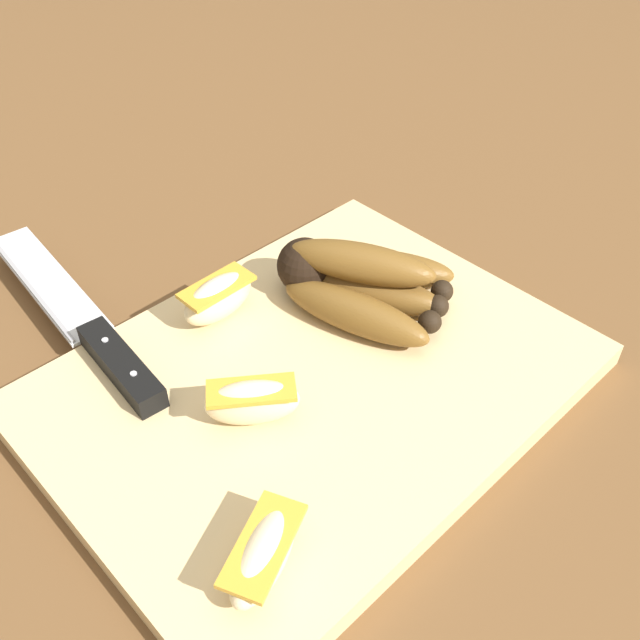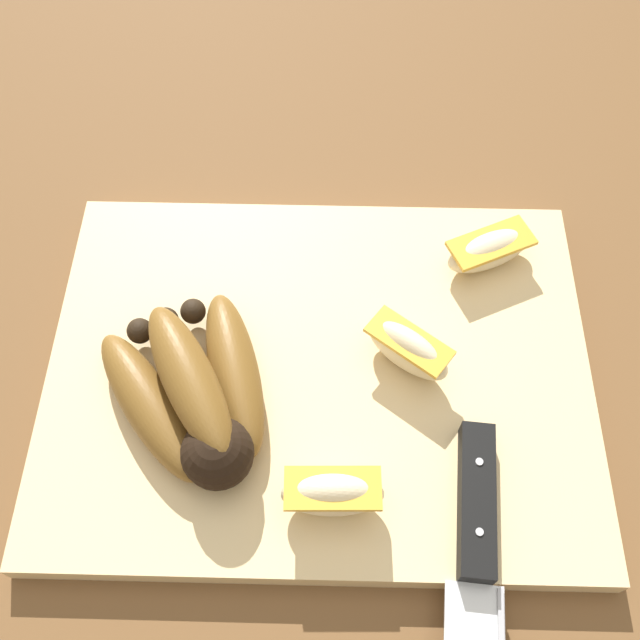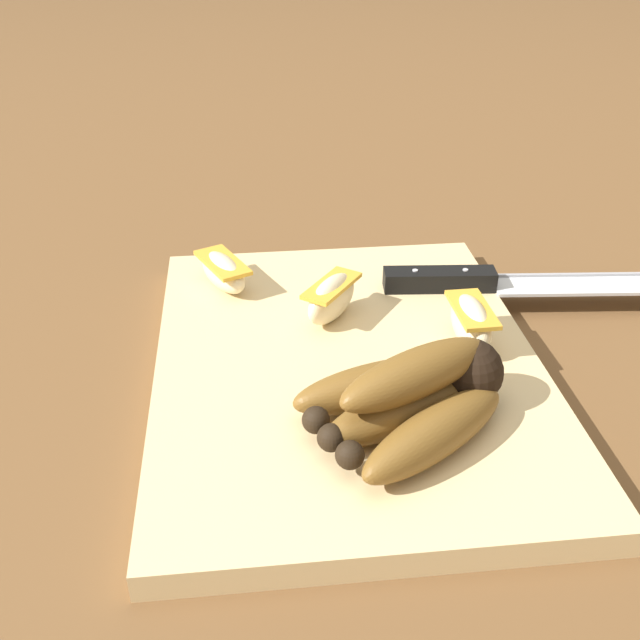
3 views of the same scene
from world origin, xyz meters
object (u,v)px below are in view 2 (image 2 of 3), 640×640
at_px(chefs_knife, 476,580).
at_px(apple_wedge_near, 489,250).
at_px(apple_wedge_middle, 408,349).
at_px(apple_wedge_far, 332,494).
at_px(banana_bunch, 195,394).

xyz_separation_m(chefs_knife, apple_wedge_near, (-0.03, -0.24, 0.01)).
distance_m(apple_wedge_near, apple_wedge_middle, 0.11).
bearing_deg(apple_wedge_near, apple_wedge_middle, 53.53).
bearing_deg(apple_wedge_middle, chefs_knife, 104.03).
xyz_separation_m(apple_wedge_near, apple_wedge_far, (0.12, 0.19, 0.00)).
bearing_deg(banana_bunch, apple_wedge_far, 145.30).
distance_m(chefs_knife, apple_wedge_middle, 0.16).
bearing_deg(apple_wedge_near, chefs_knife, 83.23).
bearing_deg(chefs_knife, apple_wedge_far, -27.93).
bearing_deg(banana_bunch, apple_wedge_middle, -164.85).
bearing_deg(apple_wedge_middle, apple_wedge_near, -126.47).
bearing_deg(chefs_knife, apple_wedge_middle, -75.97).
relative_size(banana_bunch, apple_wedge_far, 2.34).
bearing_deg(apple_wedge_far, apple_wedge_middle, -116.16).
bearing_deg(apple_wedge_far, chefs_knife, 152.07).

